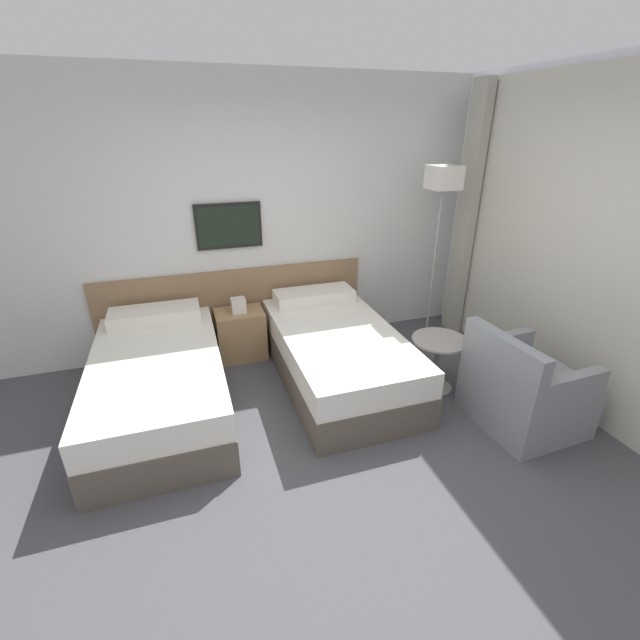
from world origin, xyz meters
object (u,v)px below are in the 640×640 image
object	(u,v)px
floor_lamp	(442,193)
side_table	(438,354)
bed_near_door	(159,382)
nightstand	(241,333)
armchair	(523,392)
bed_near_window	(337,353)

from	to	relation	value
floor_lamp	side_table	distance (m)	1.60
bed_near_door	nightstand	xyz separation A→B (m)	(0.79, 0.72, -0.01)
nightstand	armchair	size ratio (longest dim) A/B	0.78
floor_lamp	bed_near_door	bearing A→B (deg)	-171.02
bed_near_door	armchair	world-z (taller)	armchair
side_table	bed_near_window	bearing A→B (deg)	151.78
bed_near_door	bed_near_window	distance (m)	1.57
bed_near_door	nightstand	size ratio (longest dim) A/B	2.95
bed_near_door	armchair	bearing A→B (deg)	-21.43
nightstand	bed_near_window	bearing A→B (deg)	-42.40
floor_lamp	bed_near_window	bearing A→B (deg)	-160.32
bed_near_door	side_table	bearing A→B (deg)	-10.32
bed_near_door	armchair	distance (m)	2.96
nightstand	armchair	distance (m)	2.67
side_table	armchair	distance (m)	0.75
floor_lamp	armchair	xyz separation A→B (m)	(-0.06, -1.53, -1.33)
armchair	nightstand	bearing A→B (deg)	45.02
armchair	bed_near_window	bearing A→B (deg)	45.02
armchair	bed_near_door	bearing A→B (deg)	65.99
floor_lamp	armchair	world-z (taller)	floor_lamp
bed_near_window	nightstand	bearing A→B (deg)	137.60
bed_near_window	floor_lamp	world-z (taller)	floor_lamp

